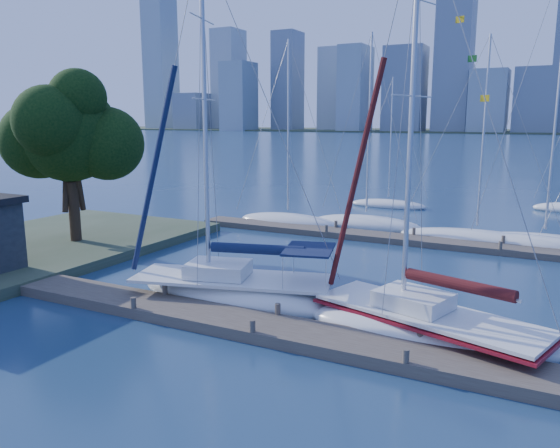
% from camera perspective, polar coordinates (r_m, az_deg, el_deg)
% --- Properties ---
extents(ground, '(700.00, 700.00, 0.00)m').
position_cam_1_polar(ground, '(18.92, -1.50, -11.41)').
color(ground, '#162F49').
rests_on(ground, ground).
extents(near_dock, '(26.00, 2.00, 0.40)m').
position_cam_1_polar(near_dock, '(18.84, -1.51, -10.85)').
color(near_dock, '#463B33').
rests_on(near_dock, ground).
extents(far_dock, '(30.00, 1.80, 0.36)m').
position_cam_1_polar(far_dock, '(32.77, 15.16, -1.81)').
color(far_dock, '#463B33').
rests_on(far_dock, ground).
extents(shore, '(12.00, 22.00, 0.50)m').
position_cam_1_polar(shore, '(32.09, -26.44, -2.73)').
color(shore, '#38472D').
rests_on(shore, ground).
extents(far_shore, '(800.00, 100.00, 1.50)m').
position_cam_1_polar(far_shore, '(335.55, 25.89, 8.62)').
color(far_shore, '#38472D').
rests_on(far_shore, ground).
extents(tree, '(7.34, 6.70, 9.77)m').
position_cam_1_polar(tree, '(31.90, -21.21, 9.10)').
color(tree, black).
rests_on(tree, ground).
extents(sailboat_navy, '(8.96, 4.89, 14.17)m').
position_cam_1_polar(sailboat_navy, '(21.85, -4.98, -5.27)').
color(sailboat_navy, silver).
rests_on(sailboat_navy, ground).
extents(sailboat_maroon, '(8.61, 4.94, 14.15)m').
position_cam_1_polar(sailboat_maroon, '(18.73, 15.22, -8.31)').
color(sailboat_maroon, silver).
rests_on(sailboat_maroon, ground).
extents(bg_boat_0, '(7.64, 4.40, 12.65)m').
position_cam_1_polar(bg_boat_0, '(37.54, 0.85, 0.31)').
color(bg_boat_0, silver).
rests_on(bg_boat_0, ground).
extents(bg_boat_1, '(7.87, 4.44, 12.97)m').
position_cam_1_polar(bg_boat_1, '(37.09, 8.99, 0.06)').
color(bg_boat_1, silver).
rests_on(bg_boat_1, ground).
extents(bg_boat_2, '(9.05, 2.55, 12.16)m').
position_cam_1_polar(bg_boat_2, '(34.12, 19.83, -1.46)').
color(bg_boat_2, silver).
rests_on(bg_boat_2, ground).
extents(bg_boat_3, '(8.47, 5.60, 16.88)m').
position_cam_1_polar(bg_boat_3, '(33.98, 25.87, -1.84)').
color(bg_boat_3, silver).
rests_on(bg_boat_3, ground).
extents(bg_boat_6, '(6.54, 3.87, 10.78)m').
position_cam_1_polar(bg_boat_6, '(46.13, 11.26, 2.03)').
color(bg_boat_6, silver).
rests_on(bg_boat_6, ground).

